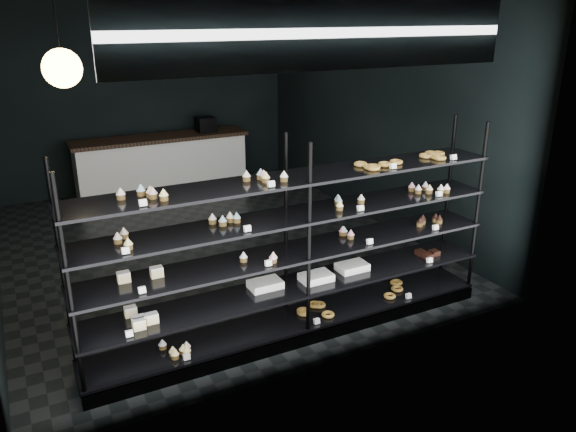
% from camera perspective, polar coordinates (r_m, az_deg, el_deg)
% --- Properties ---
extents(room, '(5.01, 6.01, 3.20)m').
position_cam_1_polar(room, '(7.06, -8.63, 9.16)').
color(room, black).
rests_on(room, ground).
extents(display_shelf, '(4.00, 0.50, 1.91)m').
position_cam_1_polar(display_shelf, '(5.20, 0.72, -5.91)').
color(display_shelf, black).
rests_on(display_shelf, room).
extents(signage, '(3.30, 0.05, 0.50)m').
position_cam_1_polar(signage, '(4.27, 4.13, 17.88)').
color(signage, '#0C163F').
rests_on(signage, room).
extents(pendant_lamp, '(0.33, 0.33, 0.90)m').
position_cam_1_polar(pendant_lamp, '(5.35, -21.96, 13.76)').
color(pendant_lamp, black).
rests_on(pendant_lamp, room).
extents(service_counter, '(2.88, 0.65, 1.23)m').
position_cam_1_polar(service_counter, '(9.67, -12.60, 5.16)').
color(service_counter, silver).
rests_on(service_counter, room).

